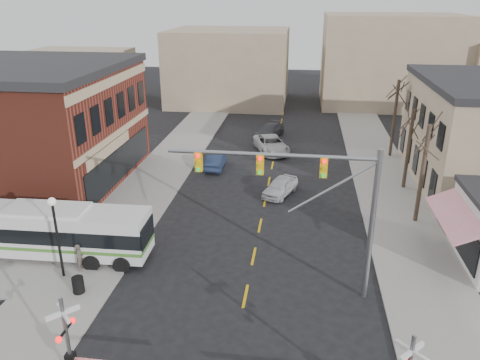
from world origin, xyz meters
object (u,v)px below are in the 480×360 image
rr_crossing_west (78,342)px  car_b (216,161)px  pedestrian_near (80,257)px  transit_bus (50,231)px  trash_bin (78,285)px  car_a (280,186)px  street_lamp (55,222)px  pedestrian_far (96,216)px  traffic_signal_mast (316,191)px  car_d (269,131)px  car_c (271,144)px

rr_crossing_west → car_b: bearing=88.2°
car_b → pedestrian_near: pedestrian_near is taller
transit_bus → trash_bin: 4.82m
car_b → car_a: bearing=138.4°
rr_crossing_west → street_lamp: bearing=122.3°
trash_bin → car_b: (3.61, 19.62, 0.11)m
rr_crossing_west → car_a: rr_crossing_west is taller
car_b → pedestrian_far: pedestrian_far is taller
traffic_signal_mast → car_d: traffic_signal_mast is taller
street_lamp → car_b: (5.14, 18.28, -2.78)m
transit_bus → car_a: 16.99m
rr_crossing_west → pedestrian_far: bearing=111.3°
transit_bus → pedestrian_far: bearing=71.9°
rr_crossing_west → street_lamp: street_lamp is taller
traffic_signal_mast → pedestrian_far: (-13.97, 5.17, -4.78)m
car_c → transit_bus: bearing=-138.3°
transit_bus → car_c: (11.43, 21.42, -0.94)m
car_c → pedestrian_far: bearing=-140.1°
street_lamp → trash_bin: street_lamp is taller
traffic_signal_mast → pedestrian_near: (-12.76, 0.25, -4.83)m
car_d → car_b: bearing=-90.9°
traffic_signal_mast → pedestrian_near: traffic_signal_mast is taller
pedestrian_far → car_b: bearing=12.5°
transit_bus → car_b: bearing=67.1°
transit_bus → rr_crossing_west: 10.81m
pedestrian_far → car_c: bearing=6.8°
rr_crossing_west → traffic_signal_mast: bearing=39.1°
transit_bus → street_lamp: 3.18m
rr_crossing_west → trash_bin: bearing=117.0°
pedestrian_near → pedestrian_far: pedestrian_far is taller
traffic_signal_mast → street_lamp: bearing=-177.9°
rr_crossing_west → car_c: 30.86m
car_c → pedestrian_near: bearing=-131.9°
trash_bin → car_c: (8.21, 24.82, 0.21)m
traffic_signal_mast → rr_crossing_west: size_ratio=1.81×
car_d → street_lamp: bearing=-87.5°
rr_crossing_west → car_b: size_ratio=1.37×
traffic_signal_mast → pedestrian_near: 13.65m
car_c → car_d: (-0.57, 5.20, -0.09)m
traffic_signal_mast → car_c: 23.82m
car_a → pedestrian_near: 16.22m
car_c → pedestrian_near: 24.49m
traffic_signal_mast → car_d: size_ratio=2.14×
car_c → pedestrian_far: pedestrian_far is taller
rr_crossing_west → car_b: (0.78, 25.17, -1.30)m
traffic_signal_mast → pedestrian_far: size_ratio=6.01×
car_a → car_c: (-1.46, 10.40, 0.09)m
street_lamp → car_b: size_ratio=1.15×
car_a → pedestrian_near: size_ratio=2.50×
transit_bus → traffic_signal_mast: size_ratio=1.17×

